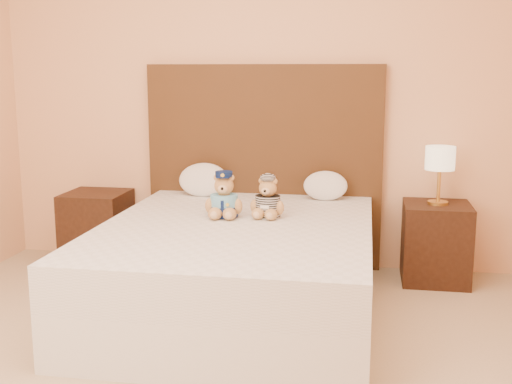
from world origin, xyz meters
TOP-DOWN VIEW (x-y plane):
  - bed at (0.00, 1.20)m, footprint 1.60×2.00m
  - headboard at (0.00, 2.21)m, footprint 1.75×0.08m
  - nightstand_left at (-1.25, 2.00)m, footprint 0.45×0.45m
  - nightstand_right at (1.25, 2.00)m, footprint 0.45×0.45m
  - lamp at (1.25, 2.00)m, footprint 0.20×0.20m
  - teddy_police at (-0.11, 1.36)m, footprint 0.26×0.25m
  - teddy_prisoner at (0.16, 1.40)m, footprint 0.25×0.24m
  - pillow_left at (-0.42, 2.03)m, footprint 0.37×0.24m
  - pillow_right at (0.47, 2.03)m, footprint 0.31×0.20m

SIDE VIEW (x-z plane):
  - nightstand_left at x=-1.25m, z-range 0.00..0.55m
  - nightstand_right at x=1.25m, z-range 0.00..0.55m
  - bed at x=0.00m, z-range 0.00..0.55m
  - pillow_right at x=0.47m, z-range 0.55..0.77m
  - teddy_prisoner at x=0.16m, z-range 0.55..0.81m
  - pillow_left at x=-0.42m, z-range 0.55..0.81m
  - teddy_police at x=-0.11m, z-range 0.55..0.84m
  - headboard at x=0.00m, z-range 0.00..1.50m
  - lamp at x=1.25m, z-range 0.65..1.05m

